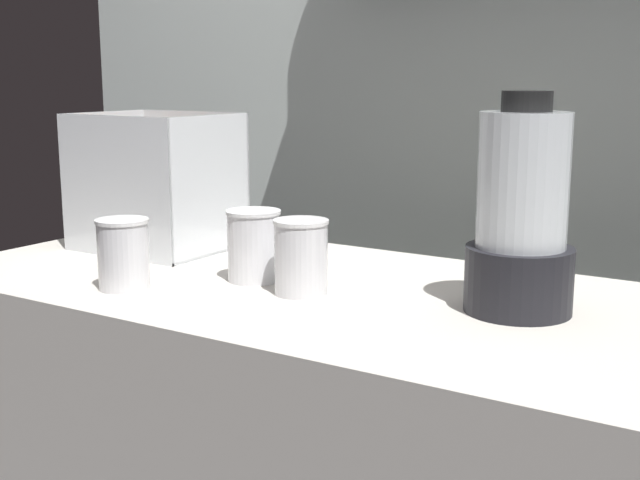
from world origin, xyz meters
The scene contains 6 objects.
back_wall_unit centered at (0.00, 0.77, 1.26)m, with size 2.60×0.24×2.50m.
carrot_display_bin centered at (-0.45, 0.09, 0.99)m, with size 0.29×0.24×0.28m.
blender_pitcher centered at (0.33, 0.03, 1.04)m, with size 0.16×0.16×0.33m.
juice_cup_mango_far_left centered at (-0.27, -0.19, 0.95)m, with size 0.09×0.09×0.12m.
juice_cup_pomegranate_left centered at (-0.12, -0.03, 0.95)m, with size 0.10×0.10×0.12m.
juice_cup_carrot_middle centered at (0.00, -0.06, 0.95)m, with size 0.09×0.09×0.12m.
Camera 1 is at (0.73, -1.15, 1.25)m, focal length 46.59 mm.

